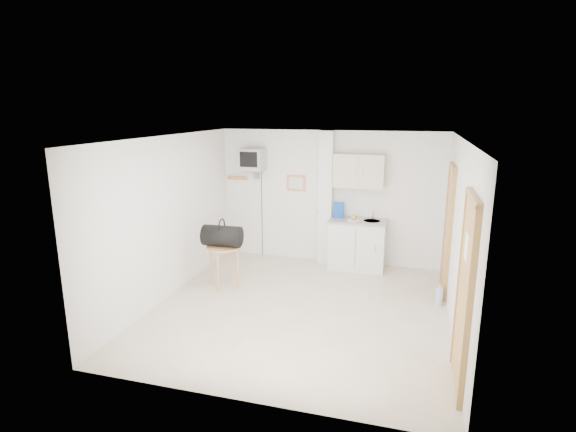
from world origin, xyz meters
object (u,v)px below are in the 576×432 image
(crt_television, at_px, (253,160))
(round_table, at_px, (224,252))
(water_bottle, at_px, (439,296))
(duffel_bag, at_px, (222,236))

(crt_television, distance_m, round_table, 2.03)
(crt_television, bearing_deg, round_table, -89.00)
(water_bottle, bearing_deg, duffel_bag, -176.87)
(crt_television, bearing_deg, water_bottle, -21.43)
(round_table, height_order, duffel_bag, duffel_bag)
(water_bottle, bearing_deg, round_table, -177.14)
(round_table, bearing_deg, duffel_bag, -130.62)
(crt_television, xyz_separation_m, water_bottle, (3.43, -1.35, -1.79))
(duffel_bag, bearing_deg, water_bottle, 1.48)
(crt_television, relative_size, water_bottle, 6.82)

